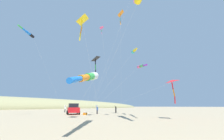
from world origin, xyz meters
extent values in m
plane|color=tan|center=(0.00, 0.00, 0.00)|extent=(600.00, 600.00, 0.00)
ellipsoid|color=#938E60|center=(-55.00, 0.00, 0.00)|extent=(28.00, 240.00, 11.42)
cube|color=red|center=(3.14, -4.23, 0.75)|extent=(4.63, 3.85, 0.84)
cube|color=black|center=(2.85, -4.05, 1.51)|extent=(3.05, 2.75, 0.68)
cylinder|color=black|center=(4.87, -4.22, 0.33)|extent=(0.68, 0.54, 0.66)
cylinder|color=black|center=(3.89, -5.79, 0.33)|extent=(0.68, 0.54, 0.66)
cylinder|color=black|center=(2.39, -2.67, 0.33)|extent=(0.68, 0.54, 0.66)
cylinder|color=black|center=(1.41, -4.24, 0.33)|extent=(0.68, 0.54, 0.66)
cube|color=orange|center=(6.18, -4.07, 0.18)|extent=(0.60, 0.40, 0.36)
cube|color=white|center=(6.18, -4.07, 0.39)|extent=(0.62, 0.42, 0.06)
cube|color=#232328|center=(-4.92, -0.50, 0.36)|extent=(0.31, 0.23, 0.72)
cylinder|color=silver|center=(-4.92, -0.50, 1.01)|extent=(0.42, 0.42, 0.59)
sphere|color=brown|center=(-4.92, -0.50, 1.42)|extent=(0.22, 0.22, 0.22)
cylinder|color=silver|center=(-5.11, -0.59, 1.46)|extent=(0.37, 0.21, 0.45)
cylinder|color=silver|center=(-5.00, -0.31, 1.46)|extent=(0.37, 0.21, 0.45)
cube|color=#232328|center=(5.49, -0.56, 0.33)|extent=(0.28, 0.19, 0.66)
cylinder|color=#335199|center=(5.49, -0.56, 0.93)|extent=(0.37, 0.37, 0.55)
sphere|color=tan|center=(5.49, -0.56, 1.31)|extent=(0.21, 0.21, 0.21)
cylinder|color=#335199|center=(5.33, -0.66, 1.35)|extent=(0.34, 0.16, 0.41)
cylinder|color=#335199|center=(5.40, -0.39, 1.35)|extent=(0.34, 0.16, 0.41)
cube|color=#232328|center=(5.74, 4.94, 0.32)|extent=(0.28, 0.24, 0.64)
cylinder|color=#232328|center=(5.74, 4.94, 0.90)|extent=(0.40, 0.40, 0.53)
sphere|color=brown|center=(5.74, 4.94, 1.27)|extent=(0.20, 0.20, 0.20)
cylinder|color=#232328|center=(5.71, 4.75, 1.30)|extent=(0.31, 0.24, 0.40)
cylinder|color=#232328|center=(5.56, 4.97, 1.30)|extent=(0.31, 0.24, 0.40)
cylinder|color=#EF4C93|center=(14.96, -1.36, 7.25)|extent=(1.70, 2.15, 0.97)
cylinder|color=green|center=(16.24, -3.18, 6.70)|extent=(1.58, 2.06, 0.86)
cylinder|color=purple|center=(17.52, -5.00, 6.15)|extent=(1.47, 1.97, 0.74)
cylinder|color=white|center=(9.57, -1.28, 3.71)|extent=(9.51, 1.65, 7.42)
pyramid|color=orange|center=(13.96, -4.82, 15.17)|extent=(1.59, 1.53, 0.63)
cylinder|color=black|center=(13.99, -4.79, 15.10)|extent=(0.71, 0.81, 0.70)
cylinder|color=orange|center=(13.98, -4.82, 14.73)|extent=(0.14, 0.19, 0.63)
cylinder|color=#1EB7C6|center=(13.95, -4.85, 14.11)|extent=(0.16, 0.16, 0.62)
cylinder|color=orange|center=(13.97, -4.84, 13.49)|extent=(0.17, 0.10, 0.63)
cylinder|color=white|center=(10.25, 0.55, 7.53)|extent=(7.50, 10.69, 15.06)
pyramid|color=#EF4C93|center=(7.12, -1.63, 16.95)|extent=(1.20, 1.00, 0.24)
cylinder|color=black|center=(7.12, -1.62, 16.88)|extent=(0.35, 0.86, 0.18)
cylinder|color=#EF4C93|center=(7.12, -1.60, 16.60)|extent=(0.10, 0.12, 0.47)
cylinder|color=green|center=(7.13, -1.57, 16.14)|extent=(0.12, 0.14, 0.47)
cylinder|color=#EF4C93|center=(7.14, -1.56, 15.68)|extent=(0.09, 0.12, 0.47)
cylinder|color=white|center=(5.11, 2.39, 8.43)|extent=(4.04, 8.02, 16.85)
cylinder|color=#1EB7C6|center=(12.96, 0.62, 10.87)|extent=(1.35, 1.52, 0.90)
cylinder|color=yellow|center=(13.77, -0.44, 10.52)|extent=(1.20, 1.40, 0.75)
cylinder|color=yellow|center=(14.58, -1.50, 10.18)|extent=(1.05, 1.27, 0.59)
cylinder|color=white|center=(8.41, -0.47, 5.45)|extent=(8.31, 3.24, 10.90)
cylinder|color=#EF4C93|center=(14.35, -0.93, 19.70)|extent=(0.23, 0.25, 0.75)
cylinder|color=white|center=(10.35, -2.34, 10.78)|extent=(7.86, 2.55, 21.55)
pyramid|color=red|center=(19.88, -3.11, 4.25)|extent=(2.13, 1.96, 0.48)
cylinder|color=black|center=(19.89, -3.09, 4.14)|extent=(0.88, 1.31, 0.40)
cylinder|color=red|center=(19.92, -3.08, 3.66)|extent=(0.19, 0.14, 0.81)
cylinder|color=orange|center=(19.98, -3.06, 2.86)|extent=(0.25, 0.21, 0.81)
cylinder|color=red|center=(19.99, -3.03, 2.06)|extent=(0.21, 0.17, 0.81)
cylinder|color=white|center=(12.50, -2.14, 2.04)|extent=(14.78, 1.89, 4.08)
cylinder|color=white|center=(11.47, -4.46, 7.05)|extent=(12.33, 3.57, 14.09)
pyramid|color=black|center=(9.75, -5.71, 8.55)|extent=(2.18, 2.10, 0.79)
cylinder|color=black|center=(9.78, -5.67, 8.45)|extent=(0.97, 1.14, 0.84)
cylinder|color=black|center=(9.80, -5.67, 7.94)|extent=(0.17, 0.15, 0.84)
cylinder|color=green|center=(9.84, -5.67, 7.10)|extent=(0.22, 0.18, 0.85)
cylinder|color=black|center=(9.86, -5.63, 6.26)|extent=(0.17, 0.22, 0.85)
cylinder|color=white|center=(8.11, -4.98, 4.19)|extent=(3.36, 1.39, 8.38)
pyramid|color=yellow|center=(12.63, -10.96, 11.33)|extent=(2.19, 1.92, 0.76)
cylinder|color=black|center=(12.66, -10.92, 11.23)|extent=(0.73, 1.31, 0.81)
cylinder|color=yellow|center=(12.65, -10.90, 10.73)|extent=(0.19, 0.21, 0.84)
cylinder|color=orange|center=(12.59, -10.91, 9.89)|extent=(0.27, 0.23, 0.85)
cylinder|color=yellow|center=(12.50, -10.92, 9.06)|extent=(0.25, 0.18, 0.85)
cylinder|color=white|center=(10.23, -6.63, 5.58)|extent=(4.88, 8.58, 11.17)
cylinder|color=white|center=(15.58, -11.55, 3.98)|extent=(1.62, 1.89, 1.06)
cylinder|color=green|center=(16.58, -12.93, 3.55)|extent=(1.51, 1.80, 0.95)
cylinder|color=orange|center=(17.58, -14.31, 3.12)|extent=(1.40, 1.71, 0.83)
cylinder|color=blue|center=(18.57, -15.69, 2.69)|extent=(1.28, 1.61, 0.71)
cylinder|color=white|center=(9.97, -8.19, 2.01)|extent=(10.21, 5.34, 4.03)
cylinder|color=black|center=(0.43, -11.74, 12.97)|extent=(0.85, 0.99, 0.48)
cylinder|color=blue|center=(0.89, -12.48, 13.00)|extent=(0.78, 0.94, 0.40)
cylinder|color=blue|center=(1.36, -13.21, 13.02)|extent=(0.71, 0.90, 0.31)
cylinder|color=green|center=(1.82, -13.95, 13.05)|extent=(0.64, 0.85, 0.23)
cylinder|color=white|center=(-2.04, -6.26, 6.42)|extent=(4.49, 10.22, 12.85)
camera|label=1|loc=(24.24, -19.91, 1.40)|focal=22.14mm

